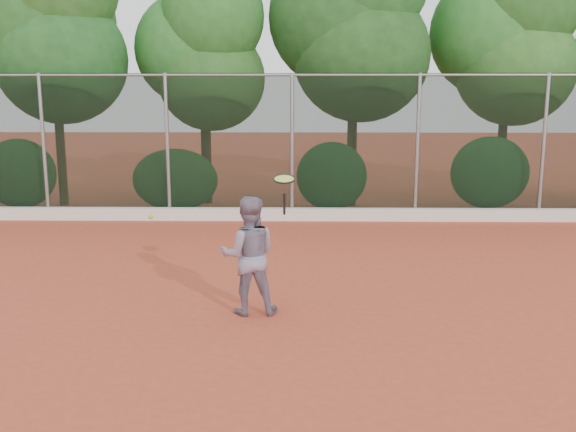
{
  "coord_description": "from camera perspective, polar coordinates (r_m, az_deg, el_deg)",
  "views": [
    {
      "loc": [
        0.15,
        -8.4,
        3.1
      ],
      "look_at": [
        0.0,
        1.0,
        1.25
      ],
      "focal_mm": 40.0,
      "sensor_mm": 36.0,
      "label": 1
    }
  ],
  "objects": [
    {
      "name": "tennis_ball_in_flight",
      "position": [
        9.21,
        -12.11,
        -0.05
      ],
      "size": [
        0.07,
        0.07,
        0.07
      ],
      "color": "#A7C72D",
      "rests_on": "ground"
    },
    {
      "name": "ground",
      "position": [
        8.96,
        -0.11,
        -9.12
      ],
      "size": [
        80.0,
        80.0,
        0.0
      ],
      "primitive_type": "plane",
      "color": "#B7452B",
      "rests_on": "ground"
    },
    {
      "name": "foliage_backdrop",
      "position": [
        17.45,
        -1.42,
        15.4
      ],
      "size": [
        23.7,
        3.63,
        7.55
      ],
      "color": "#3E2918",
      "rests_on": "ground"
    },
    {
      "name": "chainlink_fence",
      "position": [
        15.45,
        0.37,
        6.51
      ],
      "size": [
        24.09,
        0.09,
        3.5
      ],
      "color": "black",
      "rests_on": "ground"
    },
    {
      "name": "tennis_player",
      "position": [
        8.97,
        -3.51,
        -3.51
      ],
      "size": [
        0.86,
        0.69,
        1.67
      ],
      "primitive_type": "imported",
      "rotation": [
        0.0,
        0.0,
        3.22
      ],
      "color": "gray",
      "rests_on": "ground"
    },
    {
      "name": "tennis_racket",
      "position": [
        8.61,
        -0.34,
        3.06
      ],
      "size": [
        0.32,
        0.31,
        0.56
      ],
      "color": "black",
      "rests_on": "ground"
    },
    {
      "name": "concrete_curb",
      "position": [
        15.51,
        0.35,
        0.15
      ],
      "size": [
        24.0,
        0.2,
        0.3
      ],
      "primitive_type": "cube",
      "color": "silver",
      "rests_on": "ground"
    }
  ]
}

